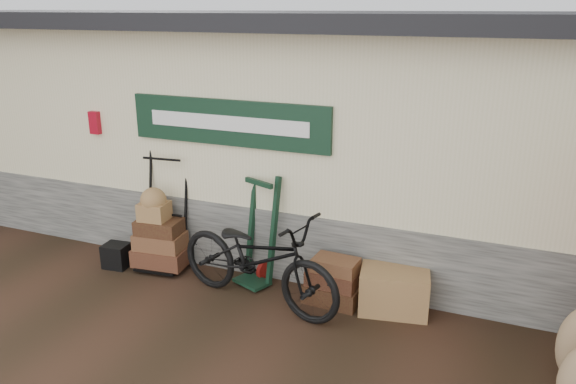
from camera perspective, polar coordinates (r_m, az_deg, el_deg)
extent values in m
plane|color=black|center=(6.52, -7.30, -11.90)|extent=(80.00, 80.00, 0.00)
cube|color=#4C4C47|center=(8.60, 1.63, -0.79)|extent=(14.00, 3.54, 0.90)
cube|color=beige|center=(8.23, 1.73, 9.13)|extent=(14.00, 3.50, 2.10)
cube|color=black|center=(7.99, 1.41, 17.14)|extent=(14.40, 4.10, 0.20)
cube|color=black|center=(6.76, -6.12, 7.01)|extent=(2.60, 0.06, 0.55)
cube|color=white|center=(6.73, -6.26, 6.96)|extent=(2.10, 0.01, 0.18)
cube|color=maroon|center=(7.93, -18.99, 6.69)|extent=(0.14, 0.10, 0.30)
cube|color=brown|center=(6.47, 10.72, -9.84)|extent=(0.83, 0.62, 0.49)
cube|color=black|center=(7.74, -17.02, -6.19)|extent=(0.34, 0.30, 0.32)
imported|color=black|center=(6.35, -3.13, -6.21)|extent=(1.19, 2.28, 1.26)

